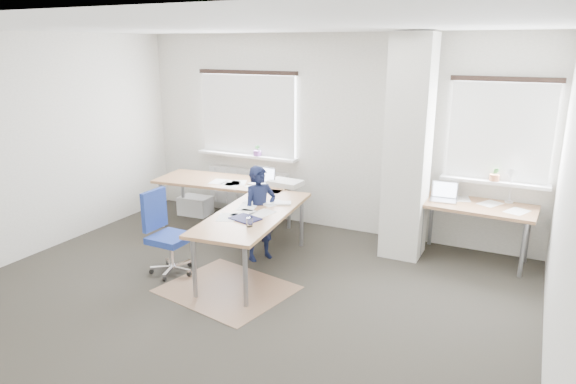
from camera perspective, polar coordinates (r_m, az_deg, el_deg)
The scene contains 8 objects.
ground at distance 5.75m, azimuth -5.50°, elevation -11.29°, with size 6.00×6.00×0.00m, color #282520.
room_shell at distance 5.48m, azimuth -1.84°, elevation 6.74°, with size 6.04×5.04×2.82m.
floor_mat at distance 5.88m, azimuth -6.77°, elevation -10.66°, with size 1.32×1.12×0.01m, color brown.
white_crate at distance 8.39m, azimuth -10.26°, elevation -1.48°, with size 0.49×0.34×0.29m, color white.
desk_main at distance 6.81m, azimuth -5.22°, elevation -0.58°, with size 2.67×2.63×0.96m.
desk_side at distance 6.78m, azimuth 20.18°, elevation -1.67°, with size 1.44×0.78×1.22m.
task_chair at distance 6.30m, azimuth -13.10°, elevation -6.34°, with size 0.54×0.54×1.00m.
person at distance 6.42m, azimuth -3.12°, elevation -2.39°, with size 0.44×0.29×1.21m, color black.
Camera 1 is at (2.74, -4.32, 2.63)m, focal length 32.00 mm.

